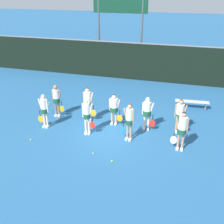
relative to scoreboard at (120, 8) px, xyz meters
The scene contains 18 objects.
ground_plane 10.67m from the scoreboard, 77.13° to the right, with size 140.00×140.00×0.00m, color #235684.
fence_windscreen 4.30m from the scoreboard, 29.61° to the right, with size 60.00×0.08×2.77m.
scoreboard is the anchor object (origin of this frame).
bench_courtside 9.15m from the scoreboard, 43.42° to the right, with size 1.90×0.52×0.46m.
player_0 10.63m from the scoreboard, 96.58° to the right, with size 0.62×0.35×1.73m.
player_1 10.63m from the scoreboard, 83.63° to the right, with size 0.60×0.33×1.80m.
player_2 11.01m from the scoreboard, 72.49° to the right, with size 0.62×0.34×1.77m.
player_3 11.98m from the scoreboard, 61.68° to the right, with size 0.67×0.39×1.76m.
player_4 9.42m from the scoreboard, 97.73° to the right, with size 0.64×0.37×1.76m.
player_5 9.38m from the scoreboard, 85.76° to the right, with size 0.66×0.37×1.80m.
player_6 9.64m from the scoreboard, 76.65° to the right, with size 0.70×0.41×1.60m.
player_7 10.18m from the scoreboard, 66.80° to the right, with size 0.67×0.39×1.68m.
player_8 10.69m from the scoreboard, 58.40° to the right, with size 0.68×0.40×1.70m.
tennis_ball_0 8.99m from the scoreboard, 108.95° to the right, with size 0.07×0.07×0.07m, color #CCE033.
tennis_ball_1 9.16m from the scoreboard, 107.81° to the right, with size 0.07×0.07×0.07m, color #CCE033.
tennis_ball_2 12.54m from the scoreboard, 80.34° to the right, with size 0.07×0.07×0.07m, color #CCE033.
tennis_ball_3 12.98m from the scoreboard, 76.28° to the right, with size 0.07×0.07×0.07m, color #CCE033.
tennis_ball_4 12.26m from the scoreboard, 95.89° to the right, with size 0.07×0.07×0.07m, color #CCE033.
Camera 1 is at (3.19, -10.68, 6.28)m, focal length 42.00 mm.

